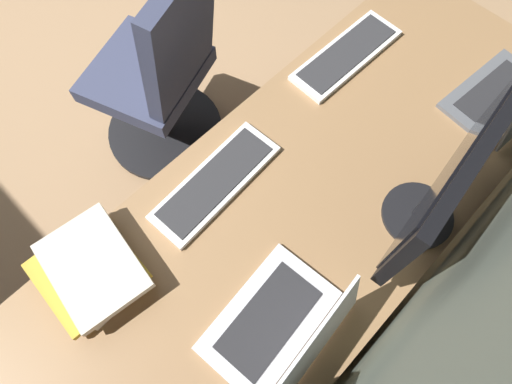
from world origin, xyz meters
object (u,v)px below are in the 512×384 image
(book_stack_near, at_px, (91,269))
(office_chair, at_px, (162,80))
(laptop_leftmost, at_px, (285,331))
(keyboard_spare, at_px, (346,55))
(monitor_primary, at_px, (453,176))
(drawer_pedestal, at_px, (276,271))
(keyboard_main, at_px, (215,182))

(book_stack_near, relative_size, office_chair, 0.31)
(laptop_leftmost, xyz_separation_m, keyboard_spare, (-0.80, -0.46, -0.04))
(monitor_primary, distance_m, office_chair, 1.21)
(drawer_pedestal, xyz_separation_m, laptop_leftmost, (0.18, 0.18, 0.43))
(drawer_pedestal, xyz_separation_m, office_chair, (-0.22, -0.85, 0.11))
(monitor_primary, height_order, keyboard_spare, monitor_primary)
(drawer_pedestal, xyz_separation_m, keyboard_spare, (-0.62, -0.28, 0.39))
(monitor_primary, xyz_separation_m, book_stack_near, (0.73, -0.51, -0.21))
(monitor_primary, height_order, book_stack_near, monitor_primary)
(drawer_pedestal, relative_size, book_stack_near, 2.29)
(keyboard_spare, bearing_deg, drawer_pedestal, 24.28)
(book_stack_near, distance_m, office_chair, 0.91)
(book_stack_near, height_order, office_chair, office_chair)
(monitor_primary, distance_m, keyboard_main, 0.63)
(book_stack_near, bearing_deg, keyboard_main, 174.81)
(keyboard_main, height_order, office_chair, office_chair)
(keyboard_spare, bearing_deg, office_chair, -55.57)
(keyboard_main, distance_m, book_stack_near, 0.41)
(drawer_pedestal, bearing_deg, office_chair, -104.73)
(drawer_pedestal, xyz_separation_m, keyboard_main, (0.01, -0.25, 0.39))
(monitor_primary, xyz_separation_m, office_chair, (0.09, -1.08, -0.52))
(keyboard_spare, xyz_separation_m, office_chair, (0.39, -0.58, -0.28))
(drawer_pedestal, bearing_deg, keyboard_main, -86.59)
(keyboard_spare, distance_m, book_stack_near, 1.04)
(laptop_leftmost, xyz_separation_m, book_stack_near, (0.24, -0.46, -0.01))
(laptop_leftmost, xyz_separation_m, keyboard_main, (-0.17, -0.43, -0.04))
(keyboard_main, bearing_deg, book_stack_near, -5.19)
(monitor_primary, bearing_deg, office_chair, -85.31)
(keyboard_main, xyz_separation_m, office_chair, (-0.24, -0.61, -0.28))
(monitor_primary, bearing_deg, keyboard_spare, -121.06)
(keyboard_spare, height_order, book_stack_near, book_stack_near)
(drawer_pedestal, distance_m, book_stack_near, 0.66)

